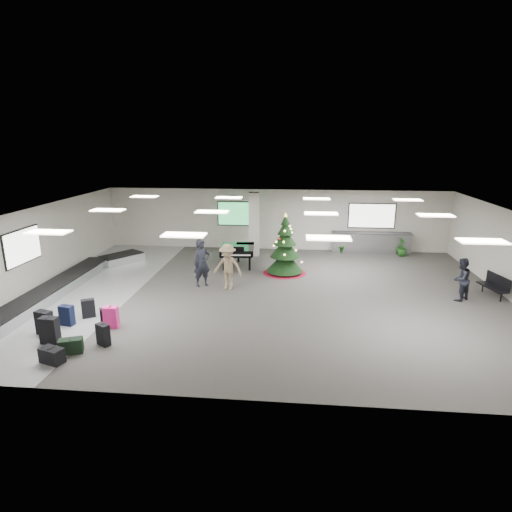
# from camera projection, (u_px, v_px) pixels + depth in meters

# --- Properties ---
(ground) EXTENTS (18.00, 18.00, 0.00)m
(ground) POSITION_uv_depth(u_px,v_px,m) (265.00, 293.00, 16.43)
(ground) COLOR #3B3935
(ground) RESTS_ON ground
(room_envelope) EXTENTS (18.02, 14.02, 3.21)m
(room_envelope) POSITION_uv_depth(u_px,v_px,m) (257.00, 230.00, 16.50)
(room_envelope) COLOR #B3AEA3
(room_envelope) RESTS_ON ground
(baggage_carousel) EXTENTS (2.28, 9.71, 0.43)m
(baggage_carousel) POSITION_uv_depth(u_px,v_px,m) (69.00, 283.00, 17.02)
(baggage_carousel) COLOR silver
(baggage_carousel) RESTS_ON ground
(service_counter) EXTENTS (4.05, 0.65, 1.08)m
(service_counter) POSITION_uv_depth(u_px,v_px,m) (371.00, 243.00, 22.21)
(service_counter) COLOR silver
(service_counter) RESTS_ON ground
(suitcase_0) EXTENTS (0.52, 0.30, 0.82)m
(suitcase_0) POSITION_uv_depth(u_px,v_px,m) (50.00, 330.00, 12.33)
(suitcase_0) COLOR black
(suitcase_0) RESTS_ON ground
(suitcase_1) EXTENTS (0.46, 0.40, 0.66)m
(suitcase_1) POSITION_uv_depth(u_px,v_px,m) (103.00, 335.00, 12.24)
(suitcase_1) COLOR black
(suitcase_1) RESTS_ON ground
(pink_suitcase) EXTENTS (0.45, 0.27, 0.71)m
(pink_suitcase) POSITION_uv_depth(u_px,v_px,m) (111.00, 317.00, 13.37)
(pink_suitcase) COLOR #F11F81
(pink_suitcase) RESTS_ON ground
(suitcase_3) EXTENTS (0.45, 0.39, 0.61)m
(suitcase_3) POSITION_uv_depth(u_px,v_px,m) (107.00, 317.00, 13.52)
(suitcase_3) COLOR black
(suitcase_3) RESTS_ON ground
(navy_suitcase) EXTENTS (0.46, 0.31, 0.67)m
(navy_suitcase) POSITION_uv_depth(u_px,v_px,m) (67.00, 315.00, 13.55)
(navy_suitcase) COLOR black
(navy_suitcase) RESTS_ON ground
(suitcase_5) EXTENTS (0.55, 0.39, 0.77)m
(suitcase_5) POSITION_uv_depth(u_px,v_px,m) (44.00, 323.00, 12.91)
(suitcase_5) COLOR black
(suitcase_5) RESTS_ON ground
(green_duffel) EXTENTS (0.69, 0.51, 0.44)m
(green_duffel) POSITION_uv_depth(u_px,v_px,m) (71.00, 346.00, 11.80)
(green_duffel) COLOR black
(green_duffel) RESTS_ON ground
(suitcase_8) EXTENTS (0.49, 0.42, 0.64)m
(suitcase_8) POSITION_uv_depth(u_px,v_px,m) (88.00, 308.00, 14.16)
(suitcase_8) COLOR black
(suitcase_8) RESTS_ON ground
(black_duffel) EXTENTS (0.71, 0.53, 0.44)m
(black_duffel) POSITION_uv_depth(u_px,v_px,m) (52.00, 355.00, 11.29)
(black_duffel) COLOR black
(black_duffel) RESTS_ON ground
(christmas_tree) EXTENTS (1.90, 1.90, 2.71)m
(christmas_tree) POSITION_uv_depth(u_px,v_px,m) (285.00, 253.00, 18.71)
(christmas_tree) COLOR maroon
(christmas_tree) RESTS_ON ground
(grand_piano) EXTENTS (1.65, 2.04, 1.11)m
(grand_piano) POSITION_uv_depth(u_px,v_px,m) (237.00, 250.00, 19.74)
(grand_piano) COLOR black
(grand_piano) RESTS_ON ground
(bench) EXTENTS (0.73, 1.40, 0.84)m
(bench) POSITION_uv_depth(u_px,v_px,m) (495.00, 285.00, 15.98)
(bench) COLOR black
(bench) RESTS_ON ground
(traveler_a) EXTENTS (0.83, 0.76, 1.91)m
(traveler_a) POSITION_uv_depth(u_px,v_px,m) (202.00, 263.00, 17.05)
(traveler_a) COLOR black
(traveler_a) RESTS_ON ground
(traveler_b) EXTENTS (1.30, 0.92, 1.82)m
(traveler_b) POSITION_uv_depth(u_px,v_px,m) (228.00, 267.00, 16.70)
(traveler_b) COLOR #887254
(traveler_b) RESTS_ON ground
(traveler_bench) EXTENTS (0.99, 0.96, 1.60)m
(traveler_bench) POSITION_uv_depth(u_px,v_px,m) (461.00, 279.00, 15.55)
(traveler_bench) COLOR black
(traveler_bench) RESTS_ON ground
(potted_plant_left) EXTENTS (0.60, 0.59, 0.85)m
(potted_plant_left) POSITION_uv_depth(u_px,v_px,m) (342.00, 245.00, 22.23)
(potted_plant_left) COLOR #133B12
(potted_plant_left) RESTS_ON ground
(potted_plant_right) EXTENTS (0.63, 0.63, 0.89)m
(potted_plant_right) POSITION_uv_depth(u_px,v_px,m) (402.00, 247.00, 21.60)
(potted_plant_right) COLOR #133B12
(potted_plant_right) RESTS_ON ground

